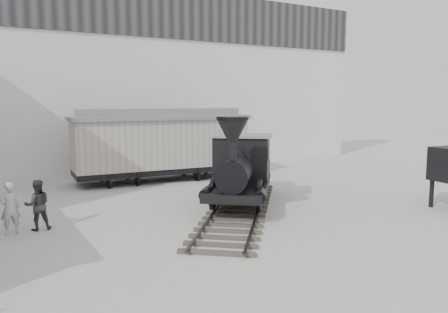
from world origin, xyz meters
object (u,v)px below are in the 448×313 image
boxcar (161,143)px  visitor_b (38,205)px  locomotive (241,174)px  visitor_a (10,208)px

boxcar → visitor_b: 9.65m
locomotive → boxcar: (-0.57, 7.15, 0.68)m
boxcar → visitor_b: bearing=-132.9°
boxcar → visitor_a: 10.30m
visitor_b → boxcar: bearing=-134.2°
boxcar → visitor_b: boxcar is taller
locomotive → boxcar: 7.20m
visitor_a → visitor_b: size_ratio=1.01×
boxcar → visitor_a: size_ratio=5.61×
locomotive → boxcar: boxcar is taller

